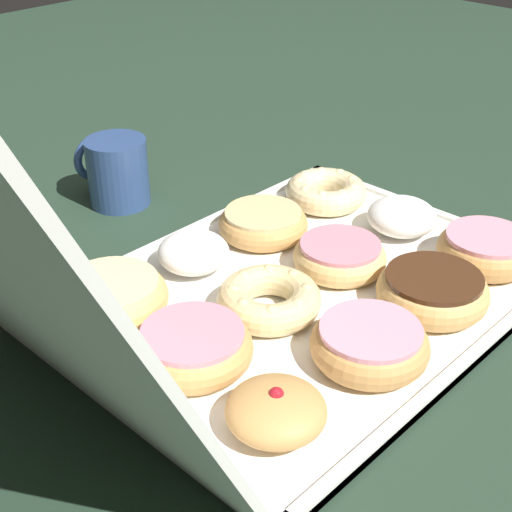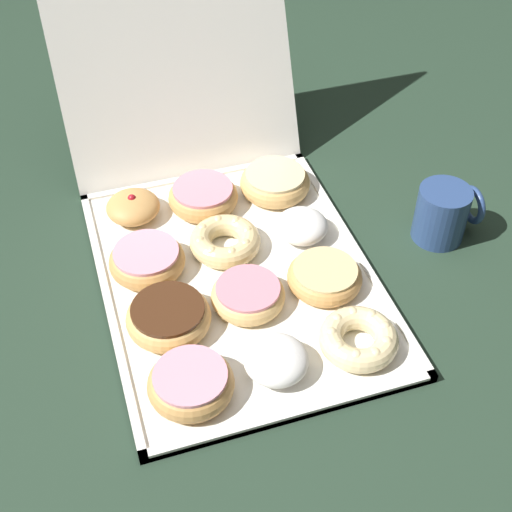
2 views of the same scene
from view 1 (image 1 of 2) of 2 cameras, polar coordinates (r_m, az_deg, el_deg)
ground_plane at (r=0.86m, az=3.91°, el=-3.08°), size 3.00×3.00×0.00m
donut_box at (r=0.86m, az=3.92°, el=-2.78°), size 0.41×0.53×0.01m
pink_frosted_donut_0 at (r=0.93m, az=17.14°, el=0.51°), size 0.12×0.12×0.04m
powdered_filled_donut_1 at (r=0.98m, az=10.91°, el=3.04°), size 0.09×0.09×0.04m
cruller_donut_2 at (r=1.04m, az=5.36°, el=4.97°), size 0.11×0.11×0.04m
chocolate_frosted_donut_3 at (r=0.83m, az=13.33°, el=-2.59°), size 0.12×0.12×0.04m
pink_frosted_donut_4 at (r=0.89m, az=6.33°, el=0.05°), size 0.11×0.11×0.04m
glazed_ring_donut_5 at (r=0.95m, az=0.55°, el=2.55°), size 0.11×0.11×0.03m
pink_frosted_donut_6 at (r=0.74m, az=8.67°, el=-6.64°), size 0.12×0.12×0.04m
cruller_donut_7 at (r=0.80m, az=1.07°, el=-3.29°), size 0.11×0.11×0.04m
powdered_filled_donut_8 at (r=0.88m, az=-4.80°, el=0.30°), size 0.08×0.08×0.04m
jelly_filled_donut_9 at (r=0.66m, az=1.54°, el=-11.71°), size 0.09×0.09×0.05m
pink_frosted_donut_10 at (r=0.73m, az=-4.84°, el=-6.93°), size 0.12×0.12×0.04m
glazed_ring_donut_11 at (r=0.82m, az=-10.94°, el=-3.01°), size 0.12×0.12×0.04m
coffee_mug at (r=1.06m, az=-10.71°, el=6.45°), size 0.10×0.08×0.09m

